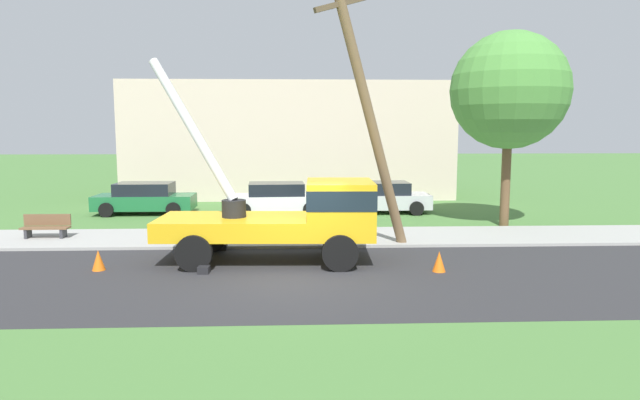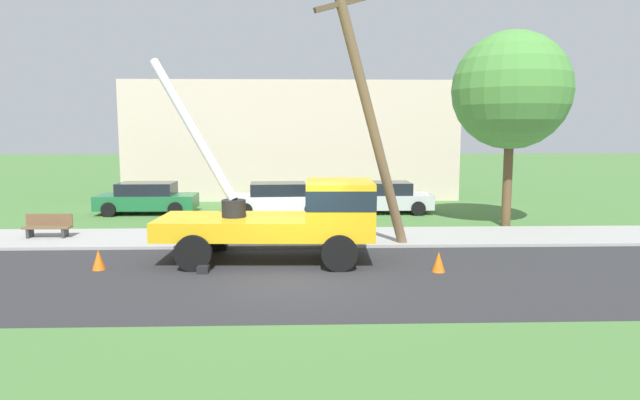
{
  "view_description": "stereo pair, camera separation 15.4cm",
  "coord_description": "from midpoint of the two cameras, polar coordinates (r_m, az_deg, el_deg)",
  "views": [
    {
      "loc": [
        -0.01,
        -14.09,
        3.85
      ],
      "look_at": [
        0.7,
        2.67,
        1.69
      ],
      "focal_mm": 31.21,
      "sensor_mm": 36.0,
      "label": 1
    },
    {
      "loc": [
        0.14,
        -14.1,
        3.85
      ],
      "look_at": [
        0.7,
        2.67,
        1.69
      ],
      "focal_mm": 31.21,
      "sensor_mm": 36.0,
      "label": 2
    }
  ],
  "objects": [
    {
      "name": "traffic_cone_behind",
      "position": [
        16.45,
        -22.02,
        -5.75
      ],
      "size": [
        0.36,
        0.36,
        0.56
      ],
      "primitive_type": "cone",
      "color": "orange",
      "rests_on": "ground"
    },
    {
      "name": "parked_sedan_green",
      "position": [
        26.48,
        -17.67,
        0.17
      ],
      "size": [
        4.41,
        2.04,
        1.42
      ],
      "color": "#1E6638",
      "rests_on": "ground"
    },
    {
      "name": "leaning_utility_pole",
      "position": [
        17.69,
        4.68,
        9.25
      ],
      "size": [
        3.22,
        1.54,
        8.69
      ],
      "color": "brown",
      "rests_on": "ground"
    },
    {
      "name": "utility_truck",
      "position": [
        16.18,
        -2.82,
        -1.36
      ],
      "size": [
        6.76,
        3.21,
        5.98
      ],
      "color": "gold",
      "rests_on": "ground"
    },
    {
      "name": "sidewalk_strip",
      "position": [
        19.65,
        -2.57,
        -3.84
      ],
      "size": [
        80.0,
        3.33,
        0.1
      ],
      "primitive_type": "cube",
      "color": "#9E9E99",
      "rests_on": "ground"
    },
    {
      "name": "parked_sedan_white",
      "position": [
        25.26,
        -4.65,
        0.16
      ],
      "size": [
        4.5,
        2.19,
        1.42
      ],
      "color": "silver",
      "rests_on": "ground"
    },
    {
      "name": "parked_sedan_silver",
      "position": [
        25.72,
        6.12,
        0.27
      ],
      "size": [
        4.41,
        2.04,
        1.42
      ],
      "color": "#B7B7BF",
      "rests_on": "ground"
    },
    {
      "name": "lowrise_building_backdrop",
      "position": [
        32.44,
        -3.25,
        6.16
      ],
      "size": [
        18.0,
        6.0,
        6.4
      ],
      "primitive_type": "cube",
      "color": "beige",
      "rests_on": "ground"
    },
    {
      "name": "traffic_cone_ahead",
      "position": [
        15.45,
        11.83,
        -6.19
      ],
      "size": [
        0.36,
        0.36,
        0.56
      ],
      "primitive_type": "cone",
      "color": "orange",
      "rests_on": "ground"
    },
    {
      "name": "park_bench",
      "position": [
        21.5,
        -26.46,
        -2.51
      ],
      "size": [
        1.6,
        0.45,
        0.9
      ],
      "color": "brown",
      "rests_on": "ground"
    },
    {
      "name": "road_asphalt",
      "position": [
        14.61,
        -2.62,
        -7.95
      ],
      "size": [
        80.0,
        7.05,
        0.01
      ],
      "primitive_type": "cube",
      "color": "#2B2B2D",
      "rests_on": "ground"
    },
    {
      "name": "ground_plane",
      "position": [
        26.37,
        -2.54,
        -1.08
      ],
      "size": [
        120.0,
        120.0,
        0.0
      ],
      "primitive_type": "plane",
      "color": "#477538"
    },
    {
      "name": "roadside_tree_near",
      "position": [
        23.08,
        18.67,
        10.55
      ],
      "size": [
        4.54,
        4.54,
        7.59
      ],
      "color": "brown",
      "rests_on": "ground"
    }
  ]
}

